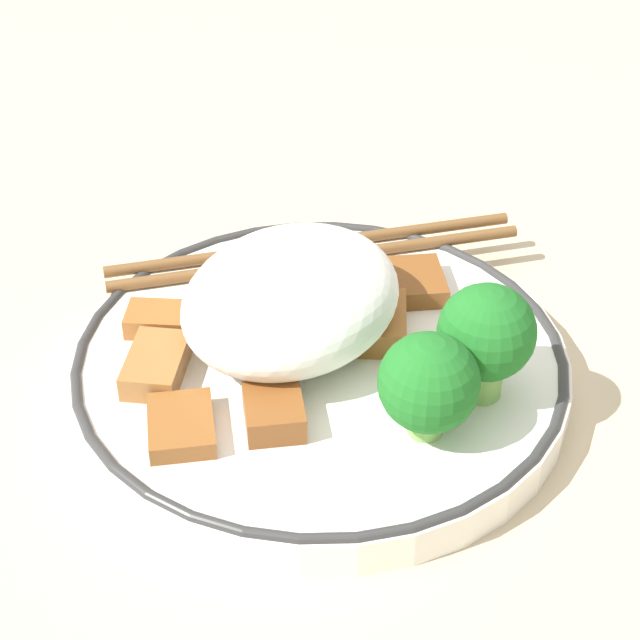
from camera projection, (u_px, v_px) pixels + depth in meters
name	position (u px, v px, depth m)	size (l,w,h in m)	color
ground_plane	(320.00, 385.00, 0.50)	(3.00, 3.00, 0.00)	#C6B28E
plate	(320.00, 367.00, 0.49)	(0.23, 0.23, 0.02)	white
rice_mound	(287.00, 302.00, 0.48)	(0.11, 0.09, 0.05)	white
broccoli_back_left	(429.00, 384.00, 0.43)	(0.04, 0.04, 0.05)	#7FB756
broccoli_back_center	(486.00, 336.00, 0.45)	(0.04, 0.04, 0.05)	#7FB756
meat_near_front	(382.00, 323.00, 0.49)	(0.04, 0.04, 0.01)	#995B28
meat_near_left	(156.00, 365.00, 0.47)	(0.05, 0.04, 0.01)	#9E6633
meat_near_right	(254.00, 289.00, 0.52)	(0.04, 0.04, 0.01)	#9E6633
meat_near_back	(181.00, 426.00, 0.44)	(0.04, 0.04, 0.01)	brown
meat_on_rice_edge	(274.00, 413.00, 0.45)	(0.04, 0.04, 0.01)	brown
meat_mid_left	(159.00, 320.00, 0.50)	(0.03, 0.04, 0.01)	#995B28
meat_mid_right	(416.00, 282.00, 0.52)	(0.04, 0.04, 0.01)	brown
meat_far_scatter	(333.00, 278.00, 0.53)	(0.04, 0.04, 0.01)	#9E6633
chopsticks	(315.00, 251.00, 0.55)	(0.18, 0.15, 0.01)	brown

